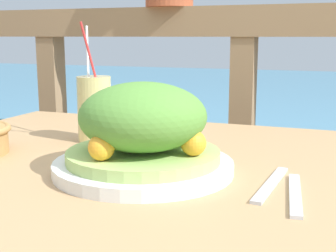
% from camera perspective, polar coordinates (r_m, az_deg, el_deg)
% --- Properties ---
extents(patio_table, '(1.13, 0.89, 0.73)m').
position_cam_1_polar(patio_table, '(0.82, -1.28, -11.44)').
color(patio_table, tan).
rests_on(patio_table, ground_plane).
extents(railing_fence, '(2.80, 0.08, 1.04)m').
position_cam_1_polar(railing_fence, '(1.45, 9.05, 1.44)').
color(railing_fence, '#937551').
rests_on(railing_fence, ground_plane).
extents(sea_backdrop, '(12.00, 4.00, 0.53)m').
position_cam_1_polar(sea_backdrop, '(3.97, 16.21, 0.58)').
color(sea_backdrop, teal).
rests_on(sea_backdrop, ground_plane).
extents(salad_plate, '(0.29, 0.29, 0.15)m').
position_cam_1_polar(salad_plate, '(0.75, -3.04, -0.99)').
color(salad_plate, silver).
rests_on(salad_plate, patio_table).
extents(drink_glass, '(0.07, 0.08, 0.25)m').
position_cam_1_polar(drink_glass, '(1.00, -8.96, 2.13)').
color(drink_glass, '#DBCC7F').
rests_on(drink_glass, patio_table).
extents(fork, '(0.03, 0.18, 0.00)m').
position_cam_1_polar(fork, '(0.72, 12.43, -6.93)').
color(fork, silver).
rests_on(fork, patio_table).
extents(knife, '(0.04, 0.18, 0.00)m').
position_cam_1_polar(knife, '(0.68, 15.24, -8.00)').
color(knife, silver).
rests_on(knife, patio_table).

